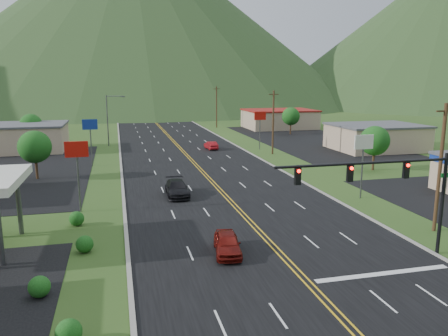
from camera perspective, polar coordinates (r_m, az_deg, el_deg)
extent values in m
cylinder|color=black|center=(32.81, 26.58, -4.27)|extent=(0.24, 0.24, 7.00)
cylinder|color=black|center=(28.63, 17.93, 0.61)|extent=(12.00, 0.18, 0.18)
cube|color=black|center=(30.41, 22.68, -0.26)|extent=(0.35, 0.28, 1.05)
sphere|color=#FF0C05|center=(30.21, 22.93, 0.32)|extent=(0.22, 0.22, 0.22)
cube|color=black|center=(28.23, 16.13, -0.67)|extent=(0.35, 0.28, 1.05)
sphere|color=#FF0C05|center=(28.01, 16.35, -0.05)|extent=(0.22, 0.22, 0.22)
cube|color=black|center=(26.68, 9.59, -1.07)|extent=(0.35, 0.28, 1.05)
sphere|color=#FF0C05|center=(26.44, 9.77, -0.41)|extent=(0.22, 0.22, 0.22)
cylinder|color=#59595E|center=(80.20, -14.97, 5.97)|extent=(0.20, 0.20, 9.00)
cylinder|color=#59595E|center=(79.91, -14.09, 9.09)|extent=(2.88, 0.12, 0.12)
cube|color=#59595E|center=(79.93, -13.04, 9.07)|extent=(0.60, 0.25, 0.18)
cylinder|color=#59595E|center=(36.85, -25.23, -4.13)|extent=(0.36, 0.36, 5.00)
cube|color=tan|center=(80.39, -26.39, 3.45)|extent=(18.00, 11.00, 4.20)
cube|color=#4C4C51|center=(80.15, -26.53, 5.04)|extent=(18.40, 11.40, 0.30)
cube|color=tan|center=(78.13, 19.25, 3.73)|extent=(14.00, 11.00, 4.00)
cube|color=#4C4C51|center=(77.89, 19.36, 5.30)|extent=(14.40, 11.40, 0.30)
cube|color=tan|center=(107.44, 7.23, 6.30)|extent=(16.00, 12.00, 4.20)
cube|color=maroon|center=(107.26, 7.26, 7.50)|extent=(16.40, 12.40, 0.30)
cylinder|color=#59595E|center=(41.07, -18.43, -2.08)|extent=(0.16, 0.16, 5.00)
cube|color=#BD100A|center=(40.47, -18.72, 2.33)|extent=(2.00, 0.18, 1.40)
cylinder|color=#59595E|center=(62.65, -16.94, 2.55)|extent=(0.16, 0.16, 5.00)
cube|color=navy|center=(62.26, -17.12, 5.46)|extent=(2.00, 0.18, 1.40)
cylinder|color=#59595E|center=(45.49, 17.55, -0.73)|extent=(0.16, 0.16, 5.00)
cube|color=white|center=(44.95, 17.80, 3.26)|extent=(2.00, 0.18, 1.40)
cylinder|color=#59595E|center=(74.27, 4.69, 4.35)|extent=(0.16, 0.16, 5.00)
cube|color=#BD100A|center=(73.94, 4.74, 6.81)|extent=(2.00, 0.18, 1.40)
cylinder|color=#382314|center=(56.62, -23.30, 0.16)|extent=(0.30, 0.30, 3.00)
sphere|color=#154313|center=(56.23, -23.49, 2.56)|extent=(3.84, 3.84, 3.84)
cylinder|color=#382314|center=(83.77, -23.77, 3.54)|extent=(0.30, 0.30, 3.00)
sphere|color=#154313|center=(83.51, -23.91, 5.17)|extent=(3.84, 3.84, 3.84)
cylinder|color=#382314|center=(60.37, 18.93, 1.14)|extent=(0.30, 0.30, 3.00)
sphere|color=#154313|center=(60.01, 19.08, 3.39)|extent=(3.84, 3.84, 3.84)
cylinder|color=#382314|center=(95.67, 8.68, 5.27)|extent=(0.30, 0.30, 3.00)
sphere|color=#154313|center=(95.45, 8.72, 6.70)|extent=(3.84, 3.84, 3.84)
cylinder|color=#382314|center=(37.36, 26.37, -0.08)|extent=(0.28, 0.28, 10.00)
cube|color=#382314|center=(36.82, 26.99, 6.64)|extent=(1.60, 0.12, 0.12)
cylinder|color=#382314|center=(69.47, 6.43, 5.90)|extent=(0.28, 0.28, 10.00)
cube|color=#382314|center=(69.18, 6.52, 9.53)|extent=(1.60, 0.12, 0.12)
cylinder|color=#382314|center=(107.77, -0.98, 7.95)|extent=(0.28, 0.28, 10.00)
cube|color=#382314|center=(107.59, -0.99, 10.29)|extent=(1.60, 0.12, 0.12)
cylinder|color=#382314|center=(146.98, -4.50, 8.88)|extent=(0.28, 0.28, 10.00)
cube|color=#382314|center=(146.85, -4.53, 10.60)|extent=(1.60, 0.12, 0.12)
cone|color=#203C1B|center=(232.14, -11.78, 18.93)|extent=(220.00, 220.00, 85.00)
imported|color=#630F0B|center=(30.16, 0.43, -9.89)|extent=(2.34, 4.48, 1.46)
imported|color=black|center=(44.80, -6.15, -2.71)|extent=(2.25, 5.35, 1.54)
imported|color=#A01117|center=(74.24, -1.70, 2.96)|extent=(1.75, 4.15, 1.33)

